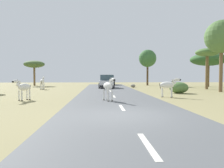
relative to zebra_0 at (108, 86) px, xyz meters
name	(u,v)px	position (x,y,z in m)	size (l,w,h in m)	color
ground_plane	(126,116)	(0.51, -5.05, -0.98)	(90.00, 90.00, 0.00)	#8E8456
road	(127,115)	(0.56, -5.05, -0.95)	(6.00, 64.00, 0.05)	#56595B
lane_markings	(130,119)	(0.56, -6.05, -0.93)	(0.16, 56.00, 0.01)	silver
zebra_0	(108,86)	(0.00, 0.00, 0.00)	(0.87, 1.57, 1.56)	silver
zebra_1	(168,85)	(4.76, 2.60, -0.05)	(1.55, 0.94, 1.56)	silver
zebra_2	(23,87)	(-5.74, 1.02, -0.10)	(0.97, 1.44, 1.48)	silver
zebra_3	(42,81)	(-7.56, 13.04, -0.01)	(0.52, 1.73, 1.63)	silver
car_0	(107,82)	(0.37, 15.05, -0.13)	(2.16, 4.41, 1.74)	silver
car_1	(109,80)	(1.11, 24.55, -0.13)	(2.20, 4.43, 1.74)	black
tree_0	(209,60)	(15.74, 17.84, 3.10)	(5.35, 5.35, 5.03)	brown
tree_3	(207,54)	(12.67, 12.19, 3.42)	(2.83, 2.83, 5.04)	brown
tree_4	(34,64)	(-11.43, 22.99, 2.56)	(3.38, 3.38, 4.17)	brown
tree_5	(148,59)	(7.61, 22.81, 3.60)	(2.96, 2.96, 6.10)	#4C3823
tree_6	(222,37)	(11.85, 7.65, 4.62)	(3.36, 3.36, 7.33)	brown
bush_1	(179,88)	(6.97, 6.28, -0.44)	(1.78, 1.61, 1.07)	#4C7038
rock_1	(133,86)	(4.16, 16.59, -0.75)	(0.67, 0.62, 0.45)	gray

